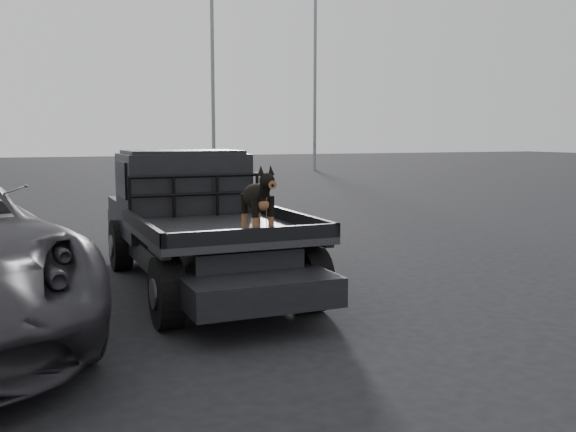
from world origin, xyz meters
name	(u,v)px	position (x,y,z in m)	size (l,w,h in m)	color
ground	(275,336)	(0.00, 0.00, 0.00)	(120.00, 120.00, 0.00)	black
flatbed_ute	(201,252)	(-0.12, 2.40, 0.46)	(2.00, 5.40, 0.92)	black
ute_cab	(182,181)	(-0.12, 3.35, 1.36)	(1.72, 1.30, 0.88)	black
headache_rack	(196,196)	(-0.12, 2.60, 1.20)	(1.80, 0.08, 0.55)	black
dog	(257,202)	(0.06, 0.69, 1.29)	(0.32, 0.60, 0.74)	black
floodlight_mid	(212,18)	(6.96, 25.86, 7.82)	(1.08, 0.28, 14.44)	slate
floodlight_far	(315,42)	(13.88, 28.46, 7.40)	(1.08, 0.28, 13.61)	slate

